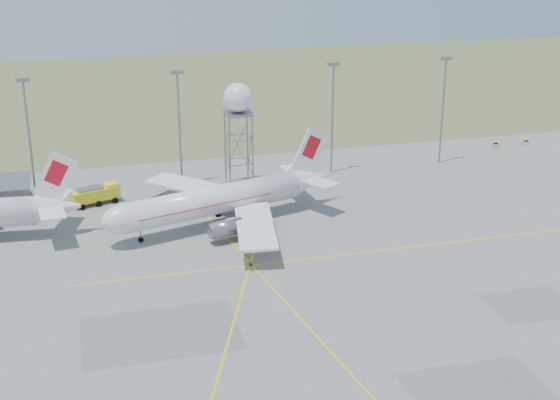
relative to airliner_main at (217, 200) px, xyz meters
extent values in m
plane|color=gray|center=(7.33, -45.77, -4.08)|extent=(400.00, 400.00, 0.00)
cube|color=#586C3B|center=(7.33, 94.23, -4.06)|extent=(400.00, 120.00, 0.03)
cylinder|color=slate|center=(-27.67, 20.23, 5.92)|extent=(0.36, 0.36, 20.00)
cube|color=slate|center=(-27.67, 20.23, 16.12)|extent=(2.20, 0.50, 0.60)
cylinder|color=slate|center=(-2.67, 20.23, 5.92)|extent=(0.36, 0.36, 20.00)
cube|color=slate|center=(-2.67, 20.23, 16.12)|extent=(2.20, 0.50, 0.60)
cylinder|color=slate|center=(25.33, 20.23, 5.92)|extent=(0.36, 0.36, 20.00)
cube|color=slate|center=(25.33, 20.23, 16.12)|extent=(2.20, 0.50, 0.60)
cylinder|color=slate|center=(47.33, 20.23, 5.92)|extent=(0.36, 0.36, 20.00)
cube|color=slate|center=(47.33, 20.23, 16.12)|extent=(2.20, 0.50, 0.60)
cylinder|color=black|center=(62.33, 26.23, -3.68)|extent=(0.10, 0.10, 0.80)
cylinder|color=black|center=(63.53, 26.23, -3.68)|extent=(0.10, 0.10, 0.80)
cube|color=yellow|center=(62.93, 26.23, -3.13)|extent=(1.60, 0.15, 0.50)
cube|color=black|center=(62.93, 26.15, -3.13)|extent=(0.80, 0.03, 0.30)
cylinder|color=black|center=(69.33, 26.23, -3.68)|extent=(0.10, 0.10, 0.80)
cylinder|color=black|center=(70.53, 26.23, -3.68)|extent=(0.10, 0.10, 0.80)
cube|color=yellow|center=(69.93, 26.23, -3.13)|extent=(1.60, 0.15, 0.50)
cube|color=black|center=(69.93, 26.15, -3.13)|extent=(0.80, 0.03, 0.30)
cylinder|color=white|center=(-0.64, -0.19, 0.11)|extent=(28.75, 12.38, 4.41)
ellipsoid|color=white|center=(-14.39, -4.26, 0.11)|extent=(8.02, 6.24, 4.41)
cube|color=black|center=(-15.66, -4.64, 0.78)|extent=(2.29, 2.80, 1.08)
cone|color=white|center=(16.28, 4.82, 0.45)|extent=(7.60, 6.11, 4.41)
cube|color=white|center=(16.28, 4.82, 5.08)|extent=(6.87, 2.32, 8.30)
cube|color=red|center=(16.49, 4.89, 5.85)|extent=(3.75, 1.44, 4.26)
cube|color=white|center=(14.75, 8.05, 1.00)|extent=(5.11, 6.82, 0.20)
cube|color=white|center=(16.75, 1.28, 1.00)|extent=(5.11, 6.82, 0.20)
cube|color=white|center=(-1.88, 9.80, -0.99)|extent=(15.83, 16.59, 0.40)
cube|color=white|center=(3.76, -9.24, -0.99)|extent=(8.13, 18.28, 0.40)
cylinder|color=slate|center=(-3.52, 5.63, -1.98)|extent=(5.16, 3.75, 2.54)
cylinder|color=slate|center=(0.12, -6.64, -1.98)|extent=(5.16, 3.75, 2.54)
cube|color=red|center=(-2.76, -0.82, 0.22)|extent=(22.42, 10.53, 0.13)
cylinder|color=black|center=(-12.28, -3.64, -3.58)|extent=(0.96, 0.96, 0.99)
cube|color=black|center=(1.47, 0.44, -3.58)|extent=(2.94, 6.66, 0.99)
cylinder|color=slate|center=(1.47, 0.44, -3.08)|extent=(0.33, 0.33, 1.99)
cone|color=white|center=(-23.63, 2.28, 0.40)|extent=(6.95, 4.99, 4.37)
cube|color=white|center=(-23.63, 2.28, 4.99)|extent=(6.99, 1.01, 8.21)
cube|color=red|center=(-23.41, 2.26, 5.75)|extent=(3.78, 0.74, 4.21)
cube|color=white|center=(-23.83, 5.81, 0.95)|extent=(4.06, 6.32, 0.20)
cube|color=white|center=(-24.51, -1.14, 0.95)|extent=(4.06, 6.32, 0.20)
cylinder|color=slate|center=(5.14, 15.38, 2.52)|extent=(0.24, 0.24, 13.20)
cylinder|color=slate|center=(9.20, 15.38, 2.52)|extent=(0.24, 0.24, 13.20)
cylinder|color=slate|center=(9.20, 19.44, 2.52)|extent=(0.24, 0.24, 13.20)
cylinder|color=slate|center=(5.14, 19.44, 2.52)|extent=(0.24, 0.24, 13.20)
cube|color=slate|center=(7.17, 17.41, 9.12)|extent=(4.66, 4.66, 0.25)
sphere|color=white|center=(7.17, 17.41, 11.76)|extent=(5.08, 5.08, 5.08)
cube|color=yellow|center=(-17.97, 14.23, -2.31)|extent=(8.37, 5.08, 1.94)
cube|color=yellow|center=(-15.30, 15.15, -1.52)|extent=(2.80, 3.02, 1.23)
cube|color=black|center=(-14.71, 15.35, -1.43)|extent=(0.83, 2.20, 0.88)
cube|color=slate|center=(-18.80, 13.95, -1.17)|extent=(4.86, 3.43, 0.35)
camera|label=1|loc=(-19.84, -110.82, 42.03)|focal=50.00mm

